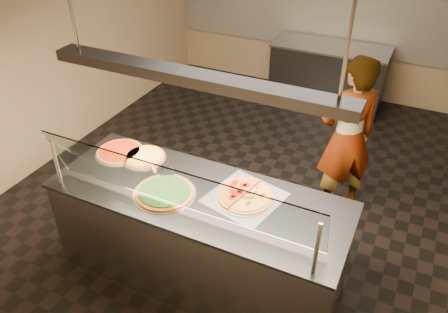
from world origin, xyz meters
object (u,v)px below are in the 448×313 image
at_px(pizza_spinach, 165,192).
at_px(heat_lamp_housing, 193,78).
at_px(serving_counter, 200,235).
at_px(half_pizza_pepperoni, 233,191).
at_px(pizza_spatula, 159,170).
at_px(worker, 347,138).
at_px(pizza_cheese, 144,157).
at_px(sneeze_guard, 174,189).
at_px(perforated_tray, 245,197).
at_px(prep_table, 328,75).
at_px(half_pizza_sausage, 257,199).
at_px(pizza_tomato, 120,151).

distance_m(pizza_spinach, heat_lamp_housing, 1.04).
distance_m(serving_counter, half_pizza_pepperoni, 0.57).
distance_m(pizza_spatula, heat_lamp_housing, 1.09).
bearing_deg(worker, pizza_cheese, -4.23).
distance_m(sneeze_guard, perforated_tray, 0.66).
height_order(sneeze_guard, pizza_spinach, sneeze_guard).
relative_size(pizza_spinach, prep_table, 0.31).
bearing_deg(sneeze_guard, prep_table, 88.48).
bearing_deg(perforated_tray, worker, 69.02).
relative_size(sneeze_guard, half_pizza_sausage, 4.68).
bearing_deg(sneeze_guard, serving_counter, 90.00).
xyz_separation_m(perforated_tray, pizza_tomato, (-1.31, 0.10, 0.01)).
bearing_deg(pizza_tomato, serving_counter, -13.11).
bearing_deg(pizza_spinach, pizza_tomato, 154.20).
bearing_deg(heat_lamp_housing, serving_counter, 0.00).
bearing_deg(half_pizza_sausage, pizza_spatula, -179.68).
xyz_separation_m(pizza_cheese, pizza_tomato, (-0.25, -0.02, 0.00)).
xyz_separation_m(sneeze_guard, pizza_cheese, (-0.69, 0.59, -0.28)).
height_order(pizza_spinach, pizza_cheese, pizza_spinach).
bearing_deg(serving_counter, perforated_tray, 18.10).
bearing_deg(heat_lamp_housing, pizza_spatula, 165.54).
distance_m(pizza_spatula, worker, 1.92).
xyz_separation_m(half_pizza_pepperoni, pizza_cheese, (-0.95, 0.12, -0.02)).
height_order(serving_counter, perforated_tray, perforated_tray).
xyz_separation_m(pizza_spatula, heat_lamp_housing, (0.45, -0.12, 0.99)).
xyz_separation_m(perforated_tray, half_pizza_pepperoni, (-0.11, 0.00, 0.03)).
distance_m(half_pizza_pepperoni, half_pizza_sausage, 0.21).
distance_m(pizza_cheese, heat_lamp_housing, 1.25).
height_order(pizza_spatula, worker, worker).
height_order(half_pizza_pepperoni, pizza_spinach, half_pizza_pepperoni).
height_order(sneeze_guard, pizza_tomato, sneeze_guard).
bearing_deg(perforated_tray, half_pizza_pepperoni, 179.77).
distance_m(half_pizza_pepperoni, pizza_spatula, 0.71).
height_order(perforated_tray, heat_lamp_housing, heat_lamp_housing).
bearing_deg(worker, half_pizza_sausage, 30.59).
distance_m(half_pizza_sausage, pizza_spinach, 0.76).
distance_m(perforated_tray, pizza_tomato, 1.32).
bearing_deg(pizza_cheese, pizza_tomato, -174.54).
distance_m(prep_table, worker, 2.59).
relative_size(half_pizza_pepperoni, pizza_tomato, 1.08).
xyz_separation_m(half_pizza_pepperoni, pizza_spatula, (-0.71, -0.00, -0.01)).
bearing_deg(prep_table, heat_lamp_housing, -91.65).
distance_m(serving_counter, prep_table, 3.93).
xyz_separation_m(pizza_tomato, heat_lamp_housing, (0.95, -0.22, 1.01)).
height_order(pizza_spinach, heat_lamp_housing, heat_lamp_housing).
height_order(prep_table, worker, worker).
relative_size(serving_counter, half_pizza_pepperoni, 5.18).
bearing_deg(pizza_spinach, pizza_spatula, 130.55).
height_order(sneeze_guard, half_pizza_sausage, sneeze_guard).
height_order(prep_table, heat_lamp_housing, heat_lamp_housing).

